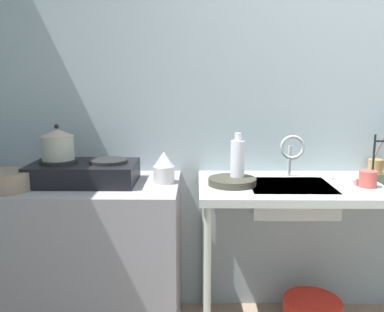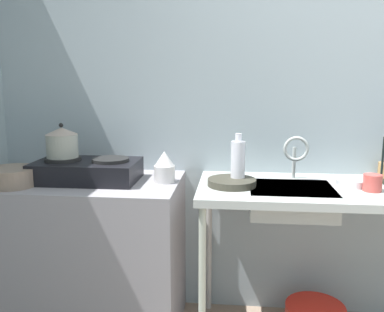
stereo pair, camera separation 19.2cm
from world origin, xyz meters
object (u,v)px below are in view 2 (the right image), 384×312
percolator (164,167)px  bottle_by_sink (238,162)px  small_bowl_on_drainboard (350,183)px  pot_beside_stove (12,177)px  faucet (296,151)px  stove (87,170)px  cup_by_rack (372,183)px  frying_pan (232,182)px  pot_on_left_burner (62,142)px  sink_basin (291,200)px

percolator → bottle_by_sink: bottle_by_sink is taller
small_bowl_on_drainboard → bottle_by_sink: 0.58m
pot_beside_stove → faucet: 1.50m
stove → cup_by_rack: 1.47m
stove → small_bowl_on_drainboard: stove is taller
pot_beside_stove → bottle_by_sink: bottle_by_sink is taller
cup_by_rack → small_bowl_on_drainboard: (-0.08, 0.08, -0.02)m
frying_pan → pot_beside_stove: bearing=-174.2°
pot_on_left_burner → faucet: 1.26m
percolator → cup_by_rack: (1.04, -0.08, -0.04)m
small_bowl_on_drainboard → pot_on_left_burner: bearing=-179.4°
cup_by_rack → small_bowl_on_drainboard: cup_by_rack is taller
faucet → pot_beside_stove: bearing=-169.6°
faucet → small_bowl_on_drainboard: faucet is taller
pot_on_left_burner → percolator: size_ratio=1.11×
pot_beside_stove → cup_by_rack: (1.81, 0.08, -0.01)m
frying_pan → small_bowl_on_drainboard: bearing=4.1°
frying_pan → small_bowl_on_drainboard: (0.60, 0.04, 0.00)m
pot_on_left_burner → cup_by_rack: pot_on_left_burner is taller
percolator → frying_pan: 0.37m
cup_by_rack → bottle_by_sink: 0.66m
pot_on_left_burner → small_bowl_on_drainboard: bearing=0.6°
pot_on_left_burner → small_bowl_on_drainboard: size_ratio=1.32×
percolator → faucet: (0.70, 0.12, 0.08)m
small_bowl_on_drainboard → bottle_by_sink: bottle_by_sink is taller
small_bowl_on_drainboard → sink_basin: bearing=-171.0°
pot_on_left_burner → cup_by_rack: size_ratio=2.07×
cup_by_rack → faucet: bearing=151.2°
pot_beside_stove → faucet: (1.47, 0.27, 0.11)m
frying_pan → cup_by_rack: size_ratio=2.79×
pot_beside_stove → bottle_by_sink: (1.16, 0.15, 0.07)m
cup_by_rack → percolator: bearing=175.9°
pot_on_left_burner → bottle_by_sink: pot_on_left_burner is taller
stove → bottle_by_sink: bottle_by_sink is taller
pot_on_left_burner → frying_pan: (0.91, -0.03, -0.19)m
pot_beside_stove → cup_by_rack: 1.82m
sink_basin → percolator: bearing=176.2°
pot_beside_stove → sink_basin: bearing=4.4°
pot_on_left_burner → frying_pan: pot_on_left_burner is taller
sink_basin → frying_pan: size_ratio=1.69×
faucet → frying_pan: faucet is taller
pot_on_left_burner → sink_basin: size_ratio=0.44×
pot_beside_stove → sink_basin: size_ratio=0.61×
pot_on_left_burner → sink_basin: 1.24m
sink_basin → cup_by_rack: cup_by_rack is taller
pot_on_left_burner → cup_by_rack: (1.60, -0.06, -0.17)m
pot_on_left_burner → percolator: (0.55, 0.01, -0.13)m
faucet → small_bowl_on_drainboard: 0.32m
pot_on_left_burner → faucet: bearing=5.8°
pot_on_left_burner → frying_pan: bearing=-1.8°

